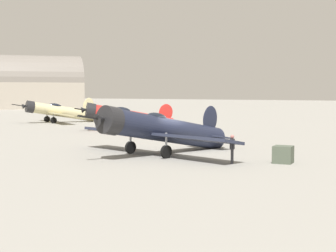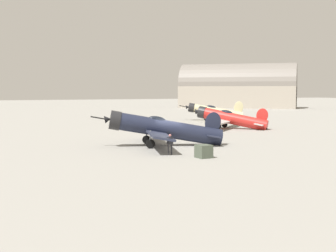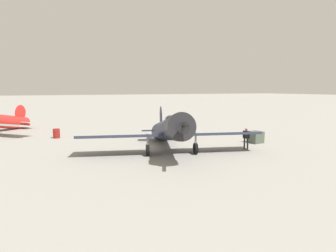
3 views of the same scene
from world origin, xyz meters
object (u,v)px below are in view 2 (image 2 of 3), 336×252
airplane_foreground (162,129)px  equipment_crate (204,151)px  fuel_drum (213,131)px  ground_crew_mechanic (170,142)px  airplane_mid_apron (230,118)px  airplane_far_line (213,112)px

airplane_foreground → equipment_crate: airplane_foreground is taller
fuel_drum → ground_crew_mechanic: bearing=-131.4°
equipment_crate → airplane_mid_apron: bearing=53.9°
airplane_foreground → ground_crew_mechanic: airplane_foreground is taller
airplane_foreground → fuel_drum: bearing=-126.8°
equipment_crate → airplane_far_line: bearing=59.0°
airplane_foreground → airplane_mid_apron: airplane_foreground is taller
airplane_foreground → equipment_crate: size_ratio=11.35×
fuel_drum → airplane_foreground: bearing=-142.9°
airplane_foreground → airplane_mid_apron: bearing=-123.0°
airplane_foreground → airplane_far_line: size_ratio=1.19×
airplane_mid_apron → airplane_far_line: (6.27, 15.09, 0.12)m
ground_crew_mechanic → fuel_drum: 17.04m
airplane_far_line → equipment_crate: 42.67m
airplane_foreground → equipment_crate: bearing=105.0°
equipment_crate → fuel_drum: (9.60, 15.18, -0.05)m
airplane_far_line → fuel_drum: size_ratio=12.39×
airplane_mid_apron → ground_crew_mechanic: (-17.33, -19.08, -0.36)m
airplane_far_line → equipment_crate: airplane_far_line is taller
ground_crew_mechanic → fuel_drum: ground_crew_mechanic is taller
airplane_mid_apron → ground_crew_mechanic: 25.78m
airplane_foreground → ground_crew_mechanic: bearing=88.2°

